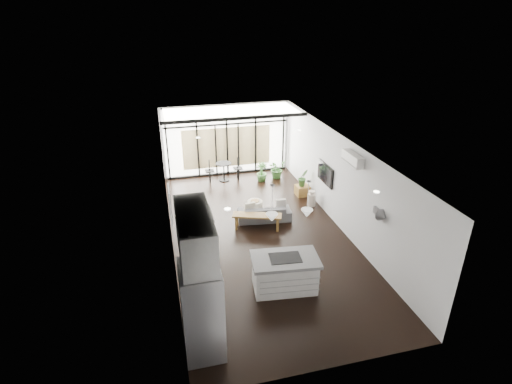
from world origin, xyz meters
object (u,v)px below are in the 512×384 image
sofa (264,210)px  tv (325,174)px  pouf (255,206)px  milk_can (311,198)px  fridge (202,310)px  console_bench (257,222)px  island (285,273)px

sofa → tv: 2.28m
pouf → milk_can: bearing=-0.8°
sofa → pouf: size_ratio=3.37×
fridge → console_bench: 4.87m
fridge → sofa: size_ratio=1.15×
island → fridge: size_ratio=0.82×
tv → fridge: bearing=-132.8°
fridge → sofa: bearing=62.1°
fridge → milk_can: (4.33, 5.34, -0.68)m
island → console_bench: (0.07, 2.90, -0.19)m
fridge → pouf: 5.92m
fridge → sofa: (2.54, 4.79, -0.63)m
console_bench → milk_can: (2.16, 1.04, 0.04)m
console_bench → pouf: console_bench is taller
pouf → fridge: bearing=-113.9°
milk_can → tv: tv is taller
island → sofa: island is taller
fridge → tv: size_ratio=1.74×
fridge → pouf: size_ratio=3.87×
sofa → milk_can: sofa is taller
console_bench → pouf: 1.08m
console_bench → milk_can: bearing=45.1°
island → pouf: (0.27, 3.97, -0.23)m
milk_can → fridge: bearing=-129.1°
fridge → tv: bearing=47.2°
fridge → pouf: fridge is taller
sofa → tv: (2.05, 0.16, 0.97)m
sofa → console_bench: size_ratio=1.13×
console_bench → tv: (2.41, 0.65, 1.06)m
sofa → tv: size_ratio=1.51×
island → console_bench: bearing=95.0°
fridge → pouf: (2.37, 5.37, -0.76)m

